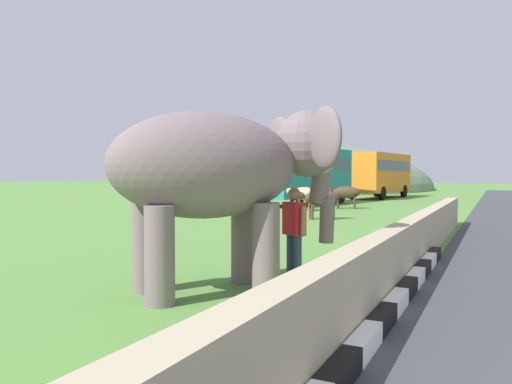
{
  "coord_description": "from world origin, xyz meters",
  "views": [
    {
      "loc": [
        -4.06,
        2.9,
        1.89
      ],
      "look_at": [
        3.18,
        6.47,
        1.6
      ],
      "focal_mm": 34.54,
      "sensor_mm": 36.0,
      "label": 1
    }
  ],
  "objects_px": {
    "elephant": "(227,169)",
    "bus_orange": "(379,172)",
    "cow_near": "(321,199)",
    "bus_teal": "(304,171)",
    "cow_far": "(345,193)",
    "cow_mid": "(303,194)",
    "person_handler": "(294,229)"
  },
  "relations": [
    {
      "from": "elephant",
      "to": "bus_orange",
      "type": "distance_m",
      "value": 32.56
    },
    {
      "from": "cow_near",
      "to": "elephant",
      "type": "bearing_deg",
      "value": -167.98
    },
    {
      "from": "bus_teal",
      "to": "cow_far",
      "type": "bearing_deg",
      "value": -125.28
    },
    {
      "from": "cow_near",
      "to": "cow_mid",
      "type": "xyz_separation_m",
      "value": [
        4.23,
        2.37,
        0.0
      ]
    },
    {
      "from": "person_handler",
      "to": "cow_mid",
      "type": "xyz_separation_m",
      "value": [
        15.79,
        5.79,
        -0.06
      ]
    },
    {
      "from": "elephant",
      "to": "bus_teal",
      "type": "bearing_deg",
      "value": 17.54
    },
    {
      "from": "bus_teal",
      "to": "cow_near",
      "type": "height_order",
      "value": "bus_teal"
    },
    {
      "from": "cow_near",
      "to": "cow_mid",
      "type": "bearing_deg",
      "value": 29.28
    },
    {
      "from": "person_handler",
      "to": "cow_near",
      "type": "xyz_separation_m",
      "value": [
        11.56,
        3.42,
        -0.06
      ]
    },
    {
      "from": "elephant",
      "to": "person_handler",
      "type": "xyz_separation_m",
      "value": [
        1.16,
        -0.71,
        -1.05
      ]
    },
    {
      "from": "cow_far",
      "to": "cow_near",
      "type": "bearing_deg",
      "value": -172.78
    },
    {
      "from": "elephant",
      "to": "cow_far",
      "type": "xyz_separation_m",
      "value": [
        19.38,
        3.55,
        -1.11
      ]
    },
    {
      "from": "cow_far",
      "to": "person_handler",
      "type": "bearing_deg",
      "value": -166.83
    },
    {
      "from": "elephant",
      "to": "person_handler",
      "type": "distance_m",
      "value": 1.72
    },
    {
      "from": "bus_teal",
      "to": "person_handler",
      "type": "bearing_deg",
      "value": -159.78
    },
    {
      "from": "bus_teal",
      "to": "cow_near",
      "type": "relative_size",
      "value": 4.66
    },
    {
      "from": "bus_orange",
      "to": "cow_mid",
      "type": "relative_size",
      "value": 4.43
    },
    {
      "from": "person_handler",
      "to": "cow_far",
      "type": "relative_size",
      "value": 0.86
    },
    {
      "from": "cow_near",
      "to": "person_handler",
      "type": "bearing_deg",
      "value": -163.52
    },
    {
      "from": "elephant",
      "to": "cow_far",
      "type": "bearing_deg",
      "value": 10.39
    },
    {
      "from": "bus_orange",
      "to": "cow_far",
      "type": "xyz_separation_m",
      "value": [
        -12.86,
        -0.93,
        -1.21
      ]
    },
    {
      "from": "person_handler",
      "to": "bus_orange",
      "type": "xyz_separation_m",
      "value": [
        31.09,
        5.2,
        1.15
      ]
    },
    {
      "from": "cow_mid",
      "to": "person_handler",
      "type": "bearing_deg",
      "value": -159.86
    },
    {
      "from": "person_handler",
      "to": "cow_near",
      "type": "relative_size",
      "value": 0.91
    },
    {
      "from": "cow_near",
      "to": "bus_orange",
      "type": "bearing_deg",
      "value": 5.2
    },
    {
      "from": "cow_mid",
      "to": "cow_far",
      "type": "relative_size",
      "value": 1.0
    },
    {
      "from": "person_handler",
      "to": "bus_teal",
      "type": "xyz_separation_m",
      "value": [
        20.57,
        7.58,
        1.15
      ]
    },
    {
      "from": "elephant",
      "to": "bus_teal",
      "type": "height_order",
      "value": "bus_teal"
    },
    {
      "from": "bus_orange",
      "to": "elephant",
      "type": "bearing_deg",
      "value": -172.08
    },
    {
      "from": "person_handler",
      "to": "bus_teal",
      "type": "relative_size",
      "value": 0.2
    },
    {
      "from": "person_handler",
      "to": "cow_far",
      "type": "height_order",
      "value": "person_handler"
    },
    {
      "from": "cow_mid",
      "to": "bus_teal",
      "type": "bearing_deg",
      "value": 20.5
    }
  ]
}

